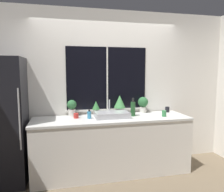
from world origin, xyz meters
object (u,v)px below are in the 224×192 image
potted_plant_center_right (120,103)px  mug_red (76,116)px  refrigerator (2,122)px  bottle_tall (133,109)px  mug_black (167,109)px  potted_plant_far_right (143,103)px  mug_green (164,113)px  soap_bottle (89,115)px  potted_plant_center_left (96,107)px  sink (112,115)px  potted_plant_far_left (72,107)px

potted_plant_center_right → mug_red: potted_plant_center_right is taller
refrigerator → potted_plant_center_right: (1.84, 0.22, 0.19)m
potted_plant_center_right → bottle_tall: potted_plant_center_right is taller
mug_black → potted_plant_far_right: bearing=174.0°
refrigerator → mug_black: bearing=3.6°
potted_plant_far_right → mug_green: (0.23, -0.37, -0.12)m
soap_bottle → mug_black: bearing=7.8°
soap_bottle → bottle_tall: size_ratio=0.48×
potted_plant_center_right → potted_plant_far_right: bearing=0.0°
bottle_tall → mug_black: size_ratio=3.12×
mug_black → potted_plant_center_left: bearing=177.9°
potted_plant_center_left → potted_plant_far_right: potted_plant_far_right is taller
mug_black → mug_green: (-0.23, -0.33, 0.00)m
sink → mug_green: 0.86m
potted_plant_far_left → mug_red: bearing=-72.4°
potted_plant_center_left → mug_red: bearing=-153.5°
soap_bottle → potted_plant_far_left: bearing=136.2°
soap_bottle → bottle_tall: (0.73, 0.02, 0.07)m
potted_plant_center_right → mug_red: (-0.76, -0.17, -0.16)m
sink → potted_plant_center_right: potted_plant_center_right is taller
sink → bottle_tall: bottle_tall is taller
mug_green → bottle_tall: bearing=163.2°
bottle_tall → potted_plant_center_left: bearing=158.9°
potted_plant_center_left → bottle_tall: (0.58, -0.23, -0.01)m
sink → potted_plant_far_right: size_ratio=1.92×
refrigerator → mug_red: 1.08m
refrigerator → potted_plant_center_left: bearing=8.8°
potted_plant_far_left → potted_plant_center_left: potted_plant_far_left is taller
potted_plant_far_left → potted_plant_center_right: bearing=0.0°
potted_plant_center_left → mug_green: 1.14m
mug_green → soap_bottle: bearing=174.0°
potted_plant_center_left → bottle_tall: 0.63m
bottle_tall → mug_green: 0.52m
refrigerator → potted_plant_far_right: size_ratio=6.54×
sink → mug_green: size_ratio=5.55×
mug_black → mug_red: bearing=-175.6°
potted_plant_far_left → mug_red: (0.05, -0.17, -0.11)m
sink → potted_plant_center_right: (0.20, 0.26, 0.15)m
soap_bottle → mug_green: (1.22, -0.13, -0.01)m
potted_plant_center_right → potted_plant_center_left: bearing=-180.0°
potted_plant_center_left → bottle_tall: bearing=-21.1°
potted_plant_center_left → mug_black: 1.30m
sink → potted_plant_center_right: bearing=52.6°
potted_plant_far_right → soap_bottle: 1.03m
refrigerator → bottle_tall: bearing=-0.2°
mug_red → mug_green: bearing=-8.0°
potted_plant_center_left → bottle_tall: bottle_tall is taller
refrigerator → soap_bottle: refrigerator is taller
potted_plant_center_left → potted_plant_far_right: (0.85, 0.00, 0.03)m
potted_plant_far_left → potted_plant_center_left: 0.40m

